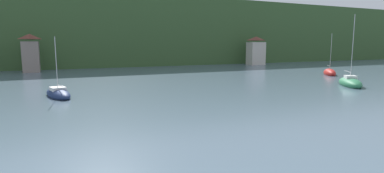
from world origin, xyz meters
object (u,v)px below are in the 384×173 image
Objects in this scene: shore_building_central at (31,54)px; shore_building_eastcentral at (256,51)px; sailboat_far_7 at (58,94)px; sailboat_mid_1 at (350,83)px; sailboat_far_6 at (330,73)px.

shore_building_eastcentral is (65.79, -0.35, -0.00)m from shore_building_central.
shore_building_central is 41.28m from sailboat_far_7.
sailboat_mid_1 reaches higher than sailboat_far_6.
sailboat_far_6 is at bearing -29.76° from shore_building_central.
shore_building_central is 1.00× the size of shore_building_eastcentral.
shore_building_central is at bearing 179.69° from shore_building_eastcentral.
sailboat_mid_1 is at bearing -44.84° from shore_building_central.
shore_building_central is at bearing -82.64° from sailboat_far_6.
sailboat_mid_1 is 44.49m from sailboat_far_7.
shore_building_central is 0.96× the size of sailboat_far_6.
shore_building_eastcentral is 34.96m from sailboat_far_6.
sailboat_far_6 reaches higher than sailboat_far_7.
sailboat_far_6 is 1.18× the size of sailboat_far_7.
shore_building_central is at bearing -6.05° from sailboat_far_7.
sailboat_far_7 is at bearing -46.67° from sailboat_far_6.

